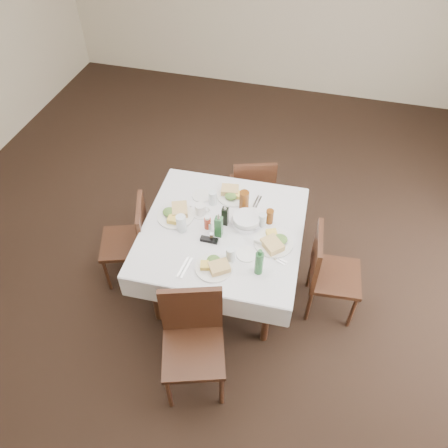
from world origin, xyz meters
name	(u,v)px	position (x,y,z in m)	size (l,w,h in m)	color
ground_plane	(206,263)	(0.00, 0.00, 0.00)	(7.00, 7.00, 0.00)	black
room_shell	(198,107)	(0.00, 0.00, 1.71)	(6.04, 7.04, 2.80)	beige
dining_table	(222,236)	(0.22, -0.21, 0.68)	(1.32, 1.32, 0.76)	black
chair_north	(253,187)	(0.30, 0.65, 0.48)	(0.51, 0.51, 0.85)	black
chair_south	(193,335)	(0.23, -1.05, 0.53)	(0.55, 0.55, 0.93)	black
chair_east	(326,269)	(1.10, -0.19, 0.50)	(0.45, 0.45, 0.87)	black
chair_west	(133,237)	(-0.57, -0.26, 0.49)	(0.52, 0.52, 0.86)	black
meal_north	(232,194)	(0.21, 0.19, 0.79)	(0.28, 0.28, 0.06)	white
meal_south	(215,266)	(0.27, -0.60, 0.79)	(0.28, 0.28, 0.06)	white
meal_east	(274,242)	(0.65, -0.26, 0.79)	(0.31, 0.31, 0.07)	white
meal_west	(176,214)	(-0.18, -0.16, 0.79)	(0.31, 0.31, 0.07)	white
side_plate_a	(202,196)	(-0.04, 0.12, 0.77)	(0.17, 0.17, 0.01)	white
side_plate_b	(247,254)	(0.47, -0.42, 0.77)	(0.16, 0.16, 0.01)	white
water_n	(213,198)	(0.07, 0.06, 0.83)	(0.07, 0.07, 0.13)	silver
water_s	(230,255)	(0.37, -0.50, 0.82)	(0.07, 0.07, 0.13)	silver
water_e	(262,220)	(0.52, -0.08, 0.82)	(0.06, 0.06, 0.12)	silver
water_w	(181,223)	(-0.09, -0.30, 0.83)	(0.08, 0.08, 0.15)	silver
iced_tea_a	(244,200)	(0.34, 0.08, 0.85)	(0.08, 0.08, 0.17)	brown
iced_tea_b	(270,216)	(0.57, -0.04, 0.83)	(0.06, 0.06, 0.13)	brown
bread_basket	(246,221)	(0.40, -0.10, 0.80)	(0.24, 0.24, 0.08)	silver
oil_cruet_dark	(225,215)	(0.23, -0.14, 0.85)	(0.05, 0.05, 0.21)	black
oil_cruet_green	(219,226)	(0.21, -0.28, 0.86)	(0.06, 0.06, 0.24)	#245E2D
ketchup_bottle	(208,223)	(0.11, -0.22, 0.82)	(0.05, 0.05, 0.12)	#B1371F
salt_shaker	(210,226)	(0.13, -0.23, 0.80)	(0.03, 0.03, 0.07)	white
pepper_shaker	(212,236)	(0.17, -0.34, 0.80)	(0.03, 0.03, 0.07)	#3B2D1B
coffee_mug	(201,210)	(0.01, -0.09, 0.81)	(0.15, 0.14, 0.10)	white
sunglasses	(209,240)	(0.16, -0.36, 0.78)	(0.14, 0.05, 0.03)	black
green_bottle	(259,263)	(0.59, -0.55, 0.87)	(0.06, 0.06, 0.24)	#245E2D
sugar_caddy	(260,242)	(0.55, -0.28, 0.79)	(0.10, 0.07, 0.05)	white
cutlery_n	(257,202)	(0.43, 0.17, 0.77)	(0.05, 0.16, 0.01)	silver
cutlery_s	(185,267)	(0.06, -0.66, 0.77)	(0.07, 0.20, 0.01)	silver
cutlery_e	(277,259)	(0.70, -0.40, 0.77)	(0.17, 0.10, 0.01)	silver
cutlery_w	(181,207)	(-0.17, -0.06, 0.77)	(0.17, 0.06, 0.01)	silver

